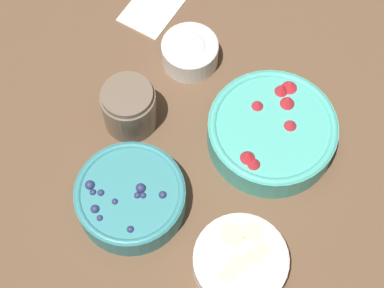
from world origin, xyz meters
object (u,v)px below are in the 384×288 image
(bowl_blueberries, at_px, (131,197))
(bowl_bananas, at_px, (240,262))
(bowl_strawberries, at_px, (272,131))
(jar_chocolate, at_px, (129,108))
(bowl_cream, at_px, (190,51))

(bowl_blueberries, xyz_separation_m, bowl_bananas, (0.03, 0.20, -0.00))
(bowl_strawberries, relative_size, bowl_bananas, 1.48)
(bowl_strawberries, xyz_separation_m, bowl_bananas, (0.23, 0.03, -0.01))
(bowl_blueberries, bearing_deg, jar_chocolate, -153.93)
(bowl_strawberries, height_order, bowl_cream, bowl_strawberries)
(bowl_bananas, bearing_deg, bowl_cream, -145.40)
(bowl_bananas, xyz_separation_m, jar_chocolate, (-0.17, -0.27, 0.01))
(bowl_strawberries, bearing_deg, bowl_blueberries, -39.91)
(bowl_cream, bearing_deg, bowl_bananas, 34.60)
(bowl_blueberries, xyz_separation_m, bowl_cream, (-0.30, -0.02, -0.00))
(bowl_bananas, height_order, jar_chocolate, jar_chocolate)
(bowl_blueberries, bearing_deg, bowl_strawberries, 140.09)
(bowl_blueberries, distance_m, jar_chocolate, 0.16)
(bowl_bananas, distance_m, bowl_cream, 0.40)
(bowl_bananas, relative_size, jar_chocolate, 1.57)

